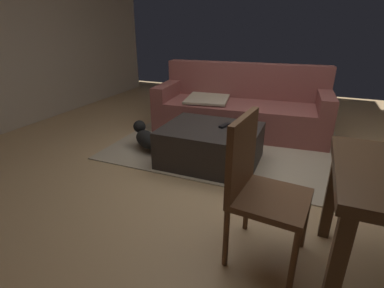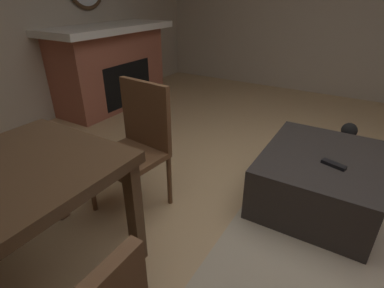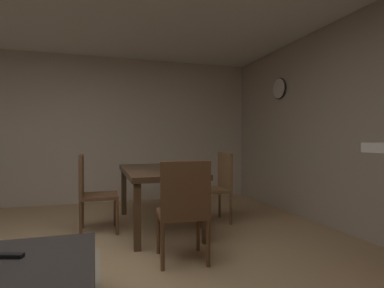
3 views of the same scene
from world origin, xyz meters
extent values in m
plane|color=tan|center=(0.00, 0.00, 0.00)|extent=(8.15, 8.15, 0.00)
cube|color=tan|center=(-0.39, 0.67, 0.01)|extent=(2.60, 2.00, 0.01)
cube|color=#8C4C47|center=(-0.34, 1.23, 0.21)|extent=(2.35, 1.06, 0.42)
cube|color=#8C4C47|center=(-0.37, 1.57, 0.66)|extent=(2.30, 0.37, 0.48)
cube|color=#8C4C47|center=(0.71, 1.31, 0.52)|extent=(0.25, 0.90, 0.20)
cube|color=#8C4C47|center=(-1.40, 1.15, 0.52)|extent=(0.25, 0.90, 0.20)
cube|color=tan|center=(-0.80, 1.19, 0.45)|extent=(0.68, 0.84, 0.03)
cube|color=#2D2826|center=(-0.39, 0.12, 0.20)|extent=(1.00, 0.80, 0.41)
cube|color=black|center=(-0.26, 0.20, 0.42)|extent=(0.10, 0.17, 0.02)
cube|color=#513823|center=(0.76, -0.69, 0.34)|extent=(0.07, 0.07, 0.68)
cube|color=#513823|center=(0.76, -1.41, 0.34)|extent=(0.07, 0.07, 0.68)
cube|color=brown|center=(0.40, -1.05, 0.43)|extent=(0.48, 0.48, 0.04)
cube|color=brown|center=(0.20, -1.03, 0.69)|extent=(0.08, 0.44, 0.48)
cylinder|color=brown|center=(0.62, -0.87, 0.21)|extent=(0.04, 0.04, 0.41)
cylinder|color=brown|center=(0.58, -1.27, 0.21)|extent=(0.04, 0.04, 0.41)
cylinder|color=brown|center=(0.22, -0.83, 0.21)|extent=(0.04, 0.04, 0.41)
cylinder|color=brown|center=(0.18, -1.23, 0.21)|extent=(0.04, 0.04, 0.41)
ellipsoid|color=black|center=(-1.19, 0.13, 0.15)|extent=(0.45, 0.39, 0.20)
sphere|color=black|center=(-1.34, 0.23, 0.26)|extent=(0.15, 0.15, 0.15)
camera|label=1|loc=(0.54, -2.63, 1.42)|focal=27.35mm
camera|label=2|loc=(1.71, 0.27, 1.46)|focal=27.65mm
camera|label=3|loc=(-2.34, -0.30, 1.12)|focal=28.88mm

